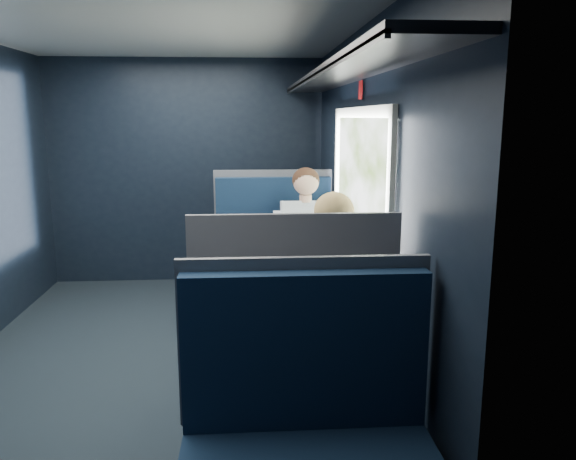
{
  "coord_description": "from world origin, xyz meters",
  "views": [
    {
      "loc": [
        0.63,
        -3.78,
        1.72
      ],
      "look_at": [
        0.9,
        0.0,
        0.95
      ],
      "focal_mm": 35.0,
      "sensor_mm": 36.0,
      "label": 1
    }
  ],
  "objects": [
    {
      "name": "ground",
      "position": [
        0.0,
        0.0,
        -0.01
      ],
      "size": [
        2.8,
        4.2,
        0.01
      ],
      "primitive_type": "cube",
      "color": "black"
    },
    {
      "name": "seat_bay_far",
      "position": [
        0.85,
        -0.87,
        0.41
      ],
      "size": [
        1.04,
        0.62,
        1.26
      ],
      "color": "#0B1A31",
      "rests_on": "ground"
    },
    {
      "name": "table",
      "position": [
        1.03,
        0.0,
        0.66
      ],
      "size": [
        0.62,
        1.0,
        0.74
      ],
      "color": "#54565E",
      "rests_on": "ground"
    },
    {
      "name": "laptop",
      "position": [
        1.39,
        0.0,
        0.81
      ],
      "size": [
        0.35,
        0.39,
        0.25
      ],
      "color": "silver",
      "rests_on": "table"
    },
    {
      "name": "seat_row_back",
      "position": [
        0.85,
        -1.8,
        0.41
      ],
      "size": [
        1.04,
        0.51,
        1.16
      ],
      "color": "#0B1A31",
      "rests_on": "ground"
    },
    {
      "name": "papers",
      "position": [
        0.98,
        -0.07,
        0.74
      ],
      "size": [
        0.81,
        0.98,
        0.01
      ],
      "primitive_type": "cube",
      "rotation": [
        0.0,
        0.0,
        0.29
      ],
      "color": "white",
      "rests_on": "table"
    },
    {
      "name": "cup",
      "position": [
        1.3,
        0.4,
        0.78
      ],
      "size": [
        0.07,
        0.07,
        0.09
      ],
      "primitive_type": "cylinder",
      "color": "white",
      "rests_on": "table"
    },
    {
      "name": "bottle_small",
      "position": [
        1.33,
        0.38,
        0.84
      ],
      "size": [
        0.07,
        0.07,
        0.22
      ],
      "color": "silver",
      "rests_on": "table"
    },
    {
      "name": "seat_bay_near",
      "position": [
        0.84,
        0.87,
        0.42
      ],
      "size": [
        1.04,
        0.62,
        1.26
      ],
      "color": "#0B1A31",
      "rests_on": "ground"
    },
    {
      "name": "room_shell",
      "position": [
        0.02,
        0.0,
        1.48
      ],
      "size": [
        3.0,
        4.4,
        2.4
      ],
      "color": "black",
      "rests_on": "ground"
    },
    {
      "name": "man",
      "position": [
        1.1,
        0.7,
        0.72
      ],
      "size": [
        0.53,
        0.56,
        1.32
      ],
      "color": "black",
      "rests_on": "ground"
    },
    {
      "name": "woman",
      "position": [
        1.1,
        -0.71,
        0.73
      ],
      "size": [
        0.53,
        0.56,
        1.32
      ],
      "color": "black",
      "rests_on": "ground"
    },
    {
      "name": "seat_row_front",
      "position": [
        0.85,
        1.8,
        0.41
      ],
      "size": [
        1.04,
        0.51,
        1.16
      ],
      "color": "#0B1A31",
      "rests_on": "ground"
    }
  ]
}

